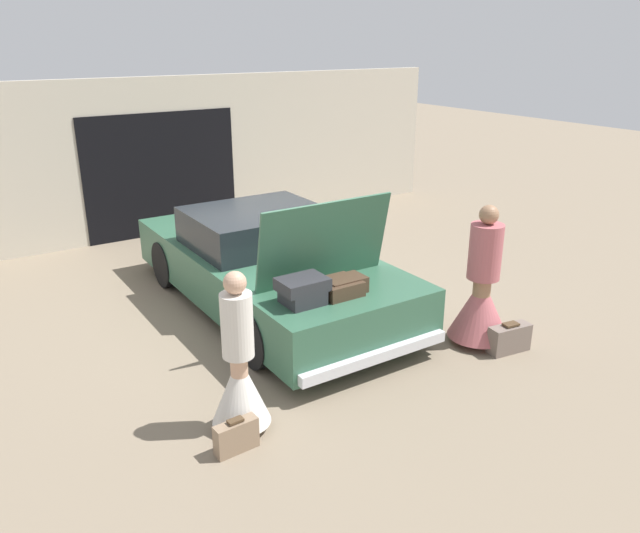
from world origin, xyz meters
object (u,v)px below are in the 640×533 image
object	(u,v)px
suitcase_beside_left_person	(236,436)
suitcase_beside_right_person	(509,338)
person_right	(481,296)
car	(267,265)
person_left	(240,375)

from	to	relation	value
suitcase_beside_left_person	suitcase_beside_right_person	xyz separation A→B (m)	(3.46, -0.04, 0.02)
suitcase_beside_right_person	suitcase_beside_left_person	bearing A→B (deg)	179.31
suitcase_beside_left_person	person_right	bearing A→B (deg)	5.70
person_right	suitcase_beside_right_person	bearing A→B (deg)	-162.93
car	person_left	size ratio (longest dim) A/B	3.02
suitcase_beside_left_person	suitcase_beside_right_person	bearing A→B (deg)	-0.69
person_left	suitcase_beside_right_person	xyz separation A→B (m)	(3.27, -0.33, -0.39)
car	suitcase_beside_right_person	world-z (taller)	car
person_left	car	bearing A→B (deg)	140.92
car	suitcase_beside_right_person	distance (m)	3.21
person_right	person_left	bearing A→B (deg)	90.49
car	suitcase_beside_left_person	distance (m)	3.21
person_left	person_right	xyz separation A→B (m)	(3.15, 0.05, 0.03)
person_left	person_right	bearing A→B (deg)	85.40
suitcase_beside_right_person	person_left	bearing A→B (deg)	174.28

